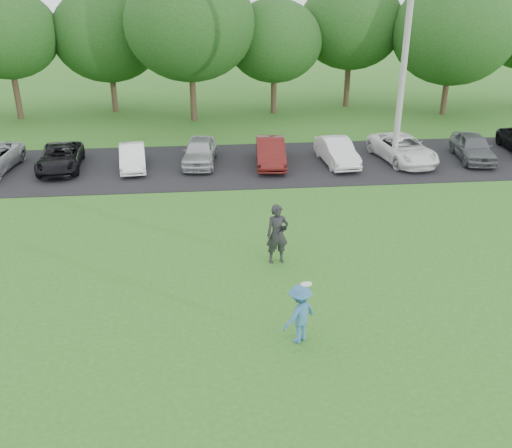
{
  "coord_description": "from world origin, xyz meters",
  "views": [
    {
      "loc": [
        -1.54,
        -12.44,
        8.68
      ],
      "look_at": [
        0.0,
        3.5,
        1.3
      ],
      "focal_mm": 40.0,
      "sensor_mm": 36.0,
      "label": 1
    }
  ],
  "objects": [
    {
      "name": "parking_lot",
      "position": [
        0.0,
        13.0,
        0.01
      ],
      "size": [
        32.0,
        6.5,
        0.03
      ],
      "primitive_type": "cube",
      "color": "black",
      "rests_on": "ground"
    },
    {
      "name": "parked_cars",
      "position": [
        0.55,
        12.98,
        0.62
      ],
      "size": [
        30.8,
        4.88,
        1.24
      ],
      "color": "black",
      "rests_on": "parking_lot"
    },
    {
      "name": "utility_pole",
      "position": [
        7.38,
        12.41,
        4.66
      ],
      "size": [
        0.28,
        0.28,
        9.31
      ],
      "primitive_type": "cylinder",
      "color": "gray",
      "rests_on": "ground"
    },
    {
      "name": "ground",
      "position": [
        0.0,
        0.0,
        0.0
      ],
      "size": [
        100.0,
        100.0,
        0.0
      ],
      "primitive_type": "plane",
      "color": "#27641C",
      "rests_on": "ground"
    },
    {
      "name": "camera_bystander",
      "position": [
        0.66,
        3.41,
        0.97
      ],
      "size": [
        0.75,
        0.53,
        1.93
      ],
      "color": "black",
      "rests_on": "ground"
    },
    {
      "name": "tree_row",
      "position": [
        1.51,
        22.76,
        4.91
      ],
      "size": [
        42.39,
        9.85,
        8.64
      ],
      "color": "#38281C",
      "rests_on": "ground"
    },
    {
      "name": "frisbee_player",
      "position": [
        0.67,
        -0.78,
        0.8
      ],
      "size": [
        1.17,
        1.09,
        1.83
      ],
      "color": "#336991",
      "rests_on": "ground"
    }
  ]
}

